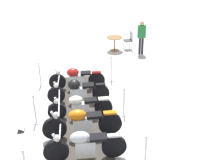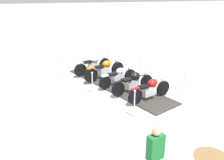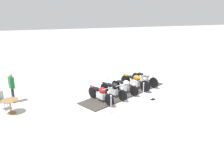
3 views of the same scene
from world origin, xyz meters
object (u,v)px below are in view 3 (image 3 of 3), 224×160
object	(u,v)px
motorcycle_black	(114,89)
stanchion_left_rear	(134,74)
motorcycle_copper	(135,81)
stanchion_right_front	(111,108)
stanchion_right_mid	(143,94)
info_placard	(153,99)
motorcycle_cream	(125,86)
cafe_chair_near_table	(1,99)
bystander_person	(12,85)
motorcycle_maroon	(101,94)
stanchion_left_mid	(108,83)
cafe_table	(10,103)
stanchion_right_rear	(168,83)
motorcycle_chrome	(145,78)
stanchion_left_front	(76,93)

from	to	relation	value
motorcycle_black	stanchion_left_rear	bearing A→B (deg)	115.90
motorcycle_copper	stanchion_right_front	bearing A→B (deg)	-68.41
stanchion_right_front	stanchion_right_mid	xyz separation A→B (m)	(-2.31, -1.35, 0.04)
stanchion_right_front	info_placard	xyz separation A→B (m)	(-2.84, -1.16, -0.26)
motorcycle_cream	cafe_chair_near_table	world-z (taller)	cafe_chair_near_table
bystander_person	stanchion_right_mid	bearing A→B (deg)	-35.27
stanchion_right_mid	motorcycle_maroon	bearing A→B (deg)	-4.24
stanchion_left_rear	stanchion_left_mid	world-z (taller)	stanchion_left_rear
info_placard	cafe_table	distance (m)	7.81
stanchion_right_rear	stanchion_left_rear	distance (m)	2.92
motorcycle_chrome	info_placard	bearing A→B (deg)	-40.39
motorcycle_maroon	motorcycle_black	world-z (taller)	motorcycle_maroon
motorcycle_chrome	stanchion_left_front	size ratio (longest dim) A/B	1.80
motorcycle_chrome	bystander_person	world-z (taller)	bystander_person
motorcycle_black	motorcycle_chrome	world-z (taller)	motorcycle_chrome
motorcycle_cream	cafe_table	xyz separation A→B (m)	(6.54, 1.21, 0.09)
stanchion_left_front	cafe_table	size ratio (longest dim) A/B	1.29
stanchion_right_rear	cafe_chair_near_table	world-z (taller)	stanchion_right_rear
motorcycle_chrome	bystander_person	bearing A→B (deg)	-113.05
stanchion_left_rear	cafe_chair_near_table	size ratio (longest dim) A/B	1.14
cafe_chair_near_table	info_placard	bearing A→B (deg)	46.57
motorcycle_maroon	motorcycle_chrome	world-z (taller)	motorcycle_chrome
motorcycle_maroon	stanchion_left_front	bearing A→B (deg)	-153.02
motorcycle_maroon	stanchion_right_rear	xyz separation A→B (m)	(-4.81, -1.17, -0.15)
motorcycle_chrome	cafe_chair_near_table	bearing A→B (deg)	-108.21
info_placard	cafe_chair_near_table	distance (m)	8.35
stanchion_right_front	info_placard	bearing A→B (deg)	-157.85
info_placard	stanchion_right_rear	bearing A→B (deg)	-169.33
cafe_table	info_placard	bearing A→B (deg)	178.38
stanchion_right_front	motorcycle_maroon	bearing A→B (deg)	-83.41
motorcycle_chrome	stanchion_right_rear	world-z (taller)	stanchion_right_rear
motorcycle_black	motorcycle_cream	size ratio (longest dim) A/B	1.07
motorcycle_maroon	info_placard	distance (m)	3.08
motorcycle_copper	motorcycle_chrome	bearing A→B (deg)	90.13
motorcycle_chrome	motorcycle_black	bearing A→B (deg)	-87.95
cafe_table	motorcycle_maroon	bearing A→B (deg)	-178.08
motorcycle_maroon	motorcycle_chrome	bearing A→B (deg)	94.48
motorcycle_copper	stanchion_left_front	xyz separation A→B (m)	(3.95, 0.59, -0.17)
info_placard	motorcycle_cream	bearing A→B (deg)	-79.08
cafe_table	bystander_person	world-z (taller)	bystander_person
stanchion_right_rear	cafe_table	size ratio (longest dim) A/B	1.27
stanchion_left_mid	motorcycle_black	bearing A→B (deg)	85.93
stanchion_left_rear	info_placard	size ratio (longest dim) A/B	2.95
motorcycle_maroon	stanchion_right_mid	xyz separation A→B (m)	(-2.49, 0.18, -0.17)
stanchion_right_mid	stanchion_left_rear	bearing A→B (deg)	-102.22
stanchion_right_rear	stanchion_left_mid	distance (m)	3.96
cafe_chair_near_table	motorcycle_black	bearing A→B (deg)	52.80
stanchion_left_rear	stanchion_right_mid	bearing A→B (deg)	77.78
cafe_chair_near_table	cafe_table	bearing A→B (deg)	0.00
motorcycle_copper	stanchion_right_mid	bearing A→B (deg)	-35.18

